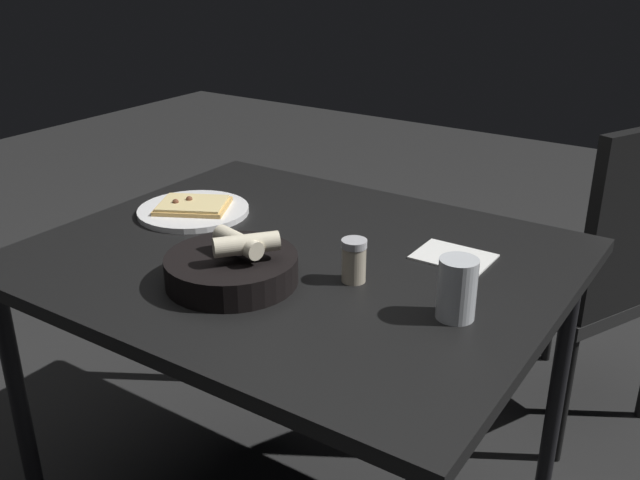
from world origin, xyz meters
TOP-DOWN VIEW (x-y plane):
  - dining_table at (0.00, 0.00)m, footprint 1.11×0.92m
  - pizza_plate at (-0.35, 0.05)m, footprint 0.27×0.27m
  - bread_basket at (-0.02, -0.19)m, footprint 0.26×0.26m
  - beer_glass at (0.40, -0.07)m, footprint 0.07×0.07m
  - pepper_shaker at (0.17, -0.05)m, footprint 0.05×0.05m
  - napkin at (0.29, 0.17)m, footprint 0.16×0.12m
  - chair_far at (0.47, 0.80)m, footprint 0.58×0.58m

SIDE VIEW (x-z plane):
  - chair_far at x=0.47m, z-range 0.06..1.01m
  - dining_table at x=0.00m, z-range 0.31..1.05m
  - napkin at x=0.29m, z-range 0.74..0.75m
  - pizza_plate at x=-0.35m, z-range 0.74..0.77m
  - bread_basket at x=-0.02m, z-range 0.72..0.83m
  - pepper_shaker at x=0.17m, z-range 0.74..0.83m
  - beer_glass at x=0.40m, z-range 0.74..0.85m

